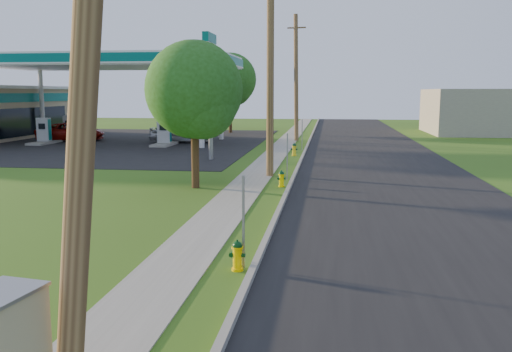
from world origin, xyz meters
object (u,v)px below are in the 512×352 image
at_px(fuel_pump_ne, 164,135).
at_px(hydrant_near, 237,256).
at_px(fuel_pump_nw, 44,134).
at_px(tree_verge, 196,94).
at_px(fuel_pump_sw, 70,130).
at_px(price_pylon, 210,60).
at_px(tree_lot, 231,81).
at_px(car_silver, 181,132).
at_px(hydrant_far, 294,149).
at_px(hydrant_mid, 282,179).
at_px(utility_pole_far, 296,78).
at_px(fuel_pump_se, 180,131).
at_px(utility_pole_mid, 270,63).
at_px(car_red, 71,132).

relative_size(fuel_pump_ne, hydrant_near, 4.80).
distance_m(fuel_pump_nw, tree_verge, 22.71).
bearing_deg(fuel_pump_sw, price_pylon, -39.40).
height_order(price_pylon, tree_lot, tree_lot).
relative_size(fuel_pump_ne, car_silver, 0.70).
distance_m(hydrant_far, car_silver, 11.44).
xyz_separation_m(price_pylon, hydrant_mid, (4.66, -8.19, -5.11)).
bearing_deg(utility_pole_far, car_silver, -161.55).
relative_size(fuel_pump_nw, car_silver, 0.70).
distance_m(tree_verge, tree_lot, 29.45).
xyz_separation_m(fuel_pump_nw, tree_verge, (15.43, -16.40, 2.94)).
distance_m(tree_lot, hydrant_mid, 29.67).
bearing_deg(fuel_pump_se, price_pylon, -66.50).
relative_size(fuel_pump_nw, tree_verge, 0.56).
relative_size(tree_verge, hydrant_near, 8.53).
bearing_deg(fuel_pump_ne, hydrant_mid, -58.37).
height_order(price_pylon, tree_verge, price_pylon).
relative_size(fuel_pump_se, car_silver, 0.70).
xyz_separation_m(fuel_pump_se, tree_verge, (6.43, -20.40, 2.94)).
relative_size(hydrant_near, car_silver, 0.15).
xyz_separation_m(utility_pole_mid, car_red, (-17.15, 15.59, -4.25)).
xyz_separation_m(price_pylon, tree_verge, (1.43, -8.90, -1.77)).
distance_m(fuel_pump_ne, hydrant_far, 10.70).
height_order(utility_pole_far, car_silver, utility_pole_far).
relative_size(utility_pole_mid, fuel_pump_ne, 3.06).
bearing_deg(car_silver, tree_lot, -10.60).
relative_size(tree_verge, hydrant_far, 7.35).
bearing_deg(fuel_pump_sw, hydrant_far, -25.98).
bearing_deg(fuel_pump_sw, fuel_pump_ne, -23.96).
bearing_deg(fuel_pump_nw, tree_verge, -46.74).
relative_size(utility_pole_mid, car_red, 1.93).
bearing_deg(hydrant_near, fuel_pump_sw, 121.88).
relative_size(hydrant_near, car_red, 0.13).
relative_size(price_pylon, car_silver, 1.49).
relative_size(hydrant_far, car_red, 0.15).
relative_size(utility_pole_mid, utility_pole_far, 1.03).
height_order(hydrant_mid, car_silver, car_silver).
distance_m(fuel_pump_sw, car_silver, 9.76).
bearing_deg(car_red, price_pylon, -143.64).
xyz_separation_m(car_red, car_silver, (8.85, -0.35, 0.08)).
xyz_separation_m(utility_pole_mid, fuel_pump_sw, (-17.90, 17.00, -4.23)).
xyz_separation_m(utility_pole_mid, utility_pole_far, (0.00, 18.00, -0.15)).
bearing_deg(car_silver, utility_pole_far, -72.12).
distance_m(utility_pole_mid, fuel_pump_ne, 16.31).
bearing_deg(utility_pole_mid, hydrant_mid, -74.19).
bearing_deg(hydrant_far, fuel_pump_sw, 154.02).
relative_size(utility_pole_far, fuel_pump_ne, 2.97).
distance_m(hydrant_mid, car_silver, 20.08).
distance_m(utility_pole_mid, hydrant_mid, 5.41).
xyz_separation_m(fuel_pump_ne, fuel_pump_se, (0.00, 4.00, 0.00)).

